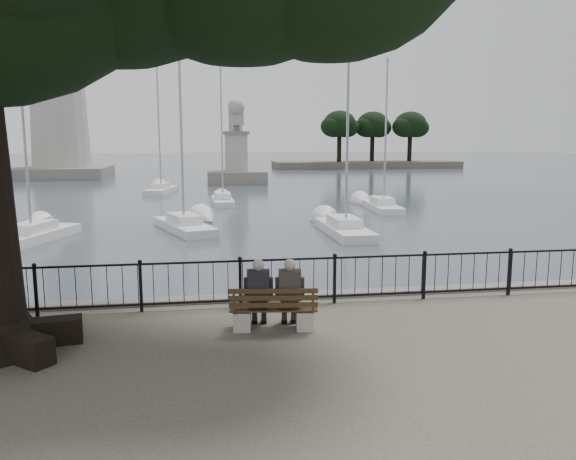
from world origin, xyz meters
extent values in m
cube|color=#68645E|center=(0.00, 3.00, -0.50)|extent=(200.00, 0.40, 1.20)
plane|color=#303B48|center=(0.00, 103.00, -1.00)|extent=(260.00, 260.00, 0.00)
cube|color=black|center=(0.00, 2.50, 0.98)|extent=(22.00, 0.04, 0.04)
cube|color=black|center=(0.00, 2.50, 0.15)|extent=(22.00, 0.04, 0.04)
cube|color=#9D9B90|center=(-1.07, 1.09, 0.18)|extent=(0.36, 0.43, 0.36)
cube|color=#9D9B90|center=(0.07, 0.95, 0.18)|extent=(0.36, 0.43, 0.36)
cube|color=#322213|center=(-0.50, 1.02, 0.40)|extent=(1.63, 0.64, 0.04)
cube|color=#322213|center=(-0.53, 0.79, 0.66)|extent=(1.58, 0.23, 0.35)
cube|color=black|center=(-0.77, 1.06, 0.50)|extent=(0.35, 0.30, 0.21)
cube|color=black|center=(-0.78, 0.97, 0.84)|extent=(0.41, 0.26, 0.53)
sphere|color=tan|center=(-0.77, 1.00, 1.21)|extent=(0.20, 0.20, 0.20)
ellipsoid|color=#A19F9F|center=(-0.78, 0.98, 1.24)|extent=(0.21, 0.21, 0.18)
cube|color=black|center=(-0.73, 1.32, 0.20)|extent=(0.33, 0.42, 0.40)
cube|color=#2A2623|center=(-0.21, 0.99, 0.50)|extent=(0.35, 0.30, 0.21)
cube|color=#2A2623|center=(-0.22, 0.90, 0.84)|extent=(0.41, 0.26, 0.53)
sphere|color=tan|center=(-0.21, 0.93, 1.21)|extent=(0.20, 0.20, 0.20)
ellipsoid|color=#A19F9F|center=(-0.22, 0.91, 1.24)|extent=(0.21, 0.21, 0.18)
cube|color=#2A2623|center=(-0.17, 1.25, 0.20)|extent=(0.33, 0.42, 0.40)
cube|color=#68645E|center=(-18.00, 62.00, -0.40)|extent=(10.61, 10.61, 1.40)
cone|color=#9D9B90|center=(-18.00, 62.00, 12.73)|extent=(6.79, 6.79, 25.46)
cube|color=#68645E|center=(2.00, 50.00, -0.40)|extent=(5.94, 5.94, 1.40)
cube|color=#9D9B90|center=(2.00, 50.00, 2.08)|extent=(2.18, 2.57, 3.96)
cube|color=#68645E|center=(2.00, 50.00, 4.21)|extent=(2.57, 2.96, 0.30)
cube|color=#9D9B90|center=(2.00, 50.30, 5.05)|extent=(1.29, 2.18, 1.38)
cube|color=#9D9B90|center=(2.00, 49.31, 5.74)|extent=(1.48, 0.99, 1.58)
sphere|color=#9D9B90|center=(2.00, 48.91, 6.83)|extent=(1.68, 1.68, 1.68)
cube|color=white|center=(-9.16, 17.32, -0.90)|extent=(3.16, 5.79, 0.62)
cube|color=white|center=(-9.16, 17.32, -0.40)|extent=(1.77, 2.51, 0.47)
cylinder|color=#A5A4B3|center=(-9.16, 17.01, 4.59)|extent=(0.12, 0.12, 10.38)
cube|color=white|center=(-2.60, 19.14, -0.90)|extent=(3.37, 5.93, 0.64)
cube|color=white|center=(-2.60, 19.14, -0.40)|extent=(1.86, 2.58, 0.48)
cylinder|color=#A5A4B3|center=(-2.60, 18.82, 5.21)|extent=(0.13, 0.13, 11.61)
cube|color=white|center=(4.97, 16.89, -0.90)|extent=(1.66, 5.86, 0.65)
cube|color=white|center=(4.97, 16.89, -0.40)|extent=(1.21, 2.39, 0.49)
cylinder|color=#A5A4B3|center=(4.97, 16.56, 4.92)|extent=(0.13, 0.13, 11.04)
cube|color=white|center=(9.76, 25.67, -0.90)|extent=(2.11, 5.80, 0.63)
cube|color=white|center=(9.76, 25.67, -0.40)|extent=(1.37, 2.41, 0.47)
cylinder|color=#A5A4B3|center=(9.76, 25.35, 3.93)|extent=(0.13, 0.13, 9.06)
cube|color=white|center=(-0.22, 30.86, -0.90)|extent=(1.47, 5.01, 0.55)
cube|color=white|center=(-0.22, 30.86, -0.40)|extent=(1.05, 2.05, 0.42)
cylinder|color=#A5A4B3|center=(-0.22, 30.58, 4.00)|extent=(0.11, 0.11, 9.20)
cube|color=white|center=(-5.07, 40.34, -0.90)|extent=(2.68, 6.16, 0.66)
cube|color=white|center=(-5.07, 40.34, -0.40)|extent=(1.62, 2.61, 0.50)
cylinder|color=#A5A4B3|center=(-5.07, 40.01, 5.59)|extent=(0.13, 0.13, 12.38)
cube|color=#4D473D|center=(25.00, 80.00, -0.50)|extent=(30.00, 8.00, 1.20)
cylinder|color=black|center=(20.00, 78.00, 2.00)|extent=(0.70, 0.70, 4.00)
ellipsoid|color=black|center=(20.00, 78.00, 6.00)|extent=(5.20, 5.20, 4.16)
cylinder|color=black|center=(26.00, 80.00, 2.00)|extent=(0.70, 0.70, 4.00)
ellipsoid|color=black|center=(26.00, 80.00, 6.00)|extent=(5.20, 5.20, 4.16)
cylinder|color=black|center=(32.00, 79.00, 2.00)|extent=(0.70, 0.70, 4.00)
ellipsoid|color=black|center=(32.00, 79.00, 6.00)|extent=(5.20, 5.20, 4.16)
camera|label=1|loc=(-1.77, -8.78, 3.42)|focal=35.00mm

